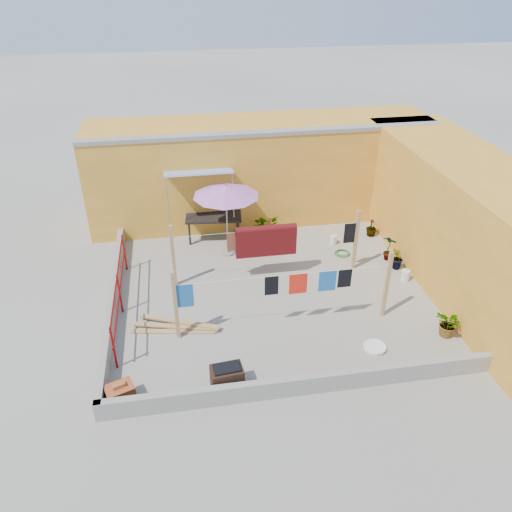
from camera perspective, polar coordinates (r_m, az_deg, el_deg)
name	(u,v)px	position (r m, az deg, el deg)	size (l,w,h in m)	color
ground	(272,292)	(13.24, 1.85, -4.17)	(80.00, 80.00, 0.00)	#9E998E
wall_back	(260,170)	(16.65, 0.48, 9.85)	(11.00, 3.27, 3.21)	orange
wall_right	(467,224)	(14.27, 22.95, 3.43)	(2.40, 9.00, 3.20)	orange
parapet_front	(306,384)	(10.44, 5.79, -14.39)	(8.30, 0.16, 0.44)	gray
parapet_left	(113,301)	(13.06, -16.04, -4.93)	(0.16, 7.30, 0.44)	gray
red_railing	(119,288)	(12.59, -15.40, -3.54)	(0.05, 4.20, 1.10)	maroon
clothesline_rig	(268,248)	(13.08, 1.44, 0.94)	(5.09, 2.35, 1.80)	tan
patio_umbrella	(226,191)	(14.00, -3.46, 7.39)	(2.19, 2.19, 2.26)	gray
outdoor_table	(214,218)	(15.46, -4.87, 4.36)	(1.77, 1.01, 0.80)	black
brick_stack	(120,394)	(10.59, -15.26, -14.96)	(0.65, 0.56, 0.48)	#A74A26
lumber_pile	(176,326)	(12.15, -9.09, -7.96)	(2.12, 0.95, 0.13)	tan
brazier	(227,378)	(10.45, -3.32, -13.75)	(0.69, 0.49, 0.58)	#321C13
white_basin	(375,347)	(11.78, 13.42, -10.10)	(0.52, 0.52, 0.09)	silver
water_jug_a	(405,275)	(14.22, 16.69, -2.14)	(0.23, 0.23, 0.36)	silver
water_jug_b	(333,240)	(15.54, 8.83, 1.85)	(0.21, 0.21, 0.33)	silver
green_hose	(342,253)	(15.10, 9.83, 0.32)	(0.47, 0.47, 0.07)	#19721F
plant_back_a	(265,227)	(15.48, 1.02, 3.32)	(0.78, 0.67, 0.86)	#1C5A19
plant_back_b	(372,227)	(16.18, 13.06, 3.25)	(0.34, 0.34, 0.60)	#1C5A19
plant_right_a	(389,248)	(14.93, 14.95, 0.94)	(0.43, 0.29, 0.81)	#1C5A19
plant_right_b	(398,259)	(14.56, 15.89, -0.28)	(0.39, 0.31, 0.70)	#1C5A19
plant_right_c	(449,324)	(12.46, 21.22, -7.30)	(0.60, 0.52, 0.67)	#1C5A19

